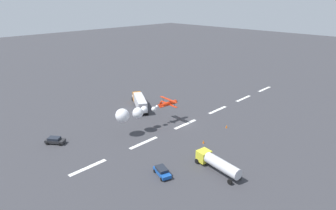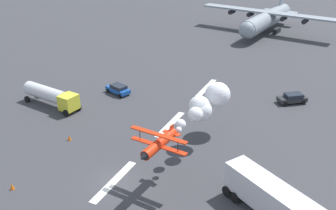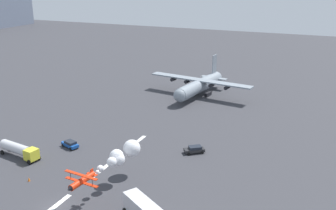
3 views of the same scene
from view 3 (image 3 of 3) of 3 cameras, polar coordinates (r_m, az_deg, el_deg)
name	(u,v)px [view 3 (image 3 of 3)]	position (r m, az deg, el deg)	size (l,w,h in m)	color
ground_plane	(55,207)	(68.96, -16.17, -14.02)	(440.00, 440.00, 0.00)	#38383D
runway_stripe_3	(55,207)	(68.96, -16.17, -14.02)	(8.00, 0.90, 0.01)	white
runway_stripe_4	(102,169)	(78.75, -9.54, -9.19)	(8.00, 0.90, 0.01)	white
runway_stripe_5	(137,142)	(89.75, -4.58, -5.40)	(8.00, 0.90, 0.01)	white
cargo_transport_plane	(198,86)	(121.99, 4.39, 2.78)	(26.48, 34.16, 11.23)	gray
stunt_biplane_red	(120,156)	(71.93, -6.98, -7.36)	(18.59, 6.45, 3.41)	red
fuel_tanker_truck	(19,150)	(87.27, -20.78, -6.08)	(4.06, 10.12, 2.90)	yellow
followme_car_yellow	(194,149)	(84.22, 3.87, -6.44)	(4.02, 4.52, 1.52)	#262628
airport_staff_sedan	(70,144)	(89.22, -14.04, -5.51)	(3.04, 4.59, 1.52)	#194CA5
traffic_cone_far	(29,179)	(77.78, -19.56, -10.14)	(0.44, 0.44, 0.75)	orange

